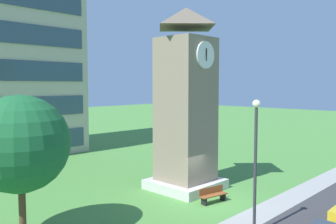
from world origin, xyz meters
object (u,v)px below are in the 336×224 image
clock_tower (186,109)px  street_lamp (256,152)px  tree_by_building (20,144)px  park_bench (213,195)px

clock_tower → street_lamp: clock_tower is taller
tree_by_building → clock_tower: bearing=0.1°
street_lamp → tree_by_building: tree_by_building is taller
street_lamp → tree_by_building: 10.24m
tree_by_building → park_bench: bearing=-16.9°
park_bench → tree_by_building: tree_by_building is taller
clock_tower → street_lamp: 7.82m
tree_by_building → street_lamp: bearing=-42.7°
park_bench → tree_by_building: 10.89m
clock_tower → tree_by_building: bearing=-179.9°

